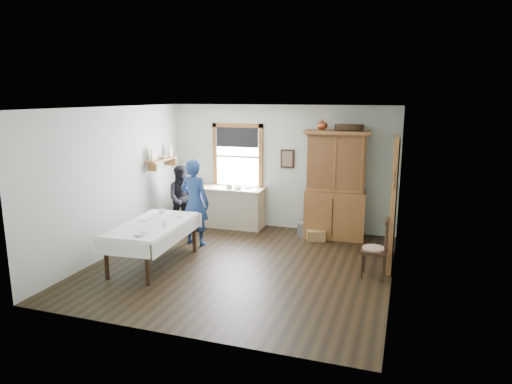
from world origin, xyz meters
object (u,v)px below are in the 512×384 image
pail (304,229)px  woman_blue (195,205)px  figure_dark (183,201)px  wicker_basket (316,235)px  china_hutch (336,185)px  work_counter (230,207)px  spindle_chair (374,248)px  dining_table (154,244)px

pail → woman_blue: (-1.92, -1.20, 0.65)m
figure_dark → wicker_basket: bearing=-29.2°
china_hutch → wicker_basket: 1.10m
work_counter → spindle_chair: bearing=-31.3°
wicker_basket → china_hutch: bearing=48.8°
work_counter → woman_blue: size_ratio=0.99×
dining_table → figure_dark: figure_dark is taller
pail → woman_blue: size_ratio=0.18×
spindle_chair → figure_dark: (-4.14, 1.38, 0.17)m
spindle_chair → pail: spindle_chair is taller
china_hutch → spindle_chair: (0.94, -1.91, -0.62)m
china_hutch → spindle_chair: 2.22m
wicker_basket → figure_dark: (-2.90, -0.19, 0.55)m
pail → figure_dark: 2.67m
work_counter → china_hutch: size_ratio=0.70×
work_counter → wicker_basket: size_ratio=4.26×
pail → wicker_basket: pail is taller
figure_dark → work_counter: bearing=2.4°
woman_blue → figure_dark: (-0.67, 0.78, -0.13)m
dining_table → woman_blue: 1.34m
dining_table → spindle_chair: size_ratio=1.91×
wicker_basket → figure_dark: size_ratio=0.28×
pail → work_counter: bearing=174.0°
china_hutch → pail: size_ratio=7.78×
dining_table → spindle_chair: 3.72m
dining_table → figure_dark: (-0.48, 2.04, 0.29)m
work_counter → dining_table: 2.66m
spindle_chair → pail: (-1.55, 1.79, -0.35)m
dining_table → woman_blue: (0.19, 1.26, 0.41)m
spindle_chair → dining_table: bearing=-165.6°
wicker_basket → pail: bearing=143.0°
spindle_chair → woman_blue: size_ratio=0.62×
figure_dark → spindle_chair: bearing=-51.2°
work_counter → figure_dark: 1.06m
work_counter → china_hutch: bearing=-2.0°
figure_dark → pail: bearing=-23.7°
spindle_chair → pail: 2.40m
dining_table → wicker_basket: bearing=42.7°
china_hutch → woman_blue: size_ratio=1.41×
pail → china_hutch: bearing=10.9°
work_counter → china_hutch: china_hutch is taller
dining_table → spindle_chair: bearing=10.3°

